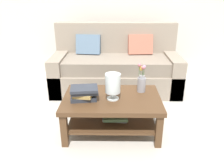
% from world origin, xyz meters
% --- Properties ---
extents(ground_plane, '(10.00, 10.00, 0.00)m').
position_xyz_m(ground_plane, '(0.00, 0.00, 0.00)').
color(ground_plane, '#B7B2A8').
extents(back_wall, '(6.40, 0.12, 2.70)m').
position_xyz_m(back_wall, '(0.00, 1.65, 1.35)').
color(back_wall, beige).
rests_on(back_wall, ground).
extents(couch, '(2.03, 0.90, 1.06)m').
position_xyz_m(couch, '(0.08, 0.83, 0.36)').
color(couch, gray).
rests_on(couch, ground).
extents(coffee_table, '(1.10, 0.72, 0.43)m').
position_xyz_m(coffee_table, '(0.03, -0.45, 0.31)').
color(coffee_table, '#4C331E').
rests_on(coffee_table, ground).
extents(book_stack_main, '(0.32, 0.26, 0.15)m').
position_xyz_m(book_stack_main, '(-0.27, -0.51, 0.51)').
color(book_stack_main, '#2D333D').
rests_on(book_stack_main, coffee_table).
extents(glass_hurricane_vase, '(0.17, 0.17, 0.29)m').
position_xyz_m(glass_hurricane_vase, '(0.04, -0.49, 0.61)').
color(glass_hurricane_vase, silver).
rests_on(glass_hurricane_vase, coffee_table).
extents(flower_pitcher, '(0.11, 0.10, 0.35)m').
position_xyz_m(flower_pitcher, '(0.38, -0.28, 0.56)').
color(flower_pitcher, gray).
rests_on(flower_pitcher, coffee_table).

